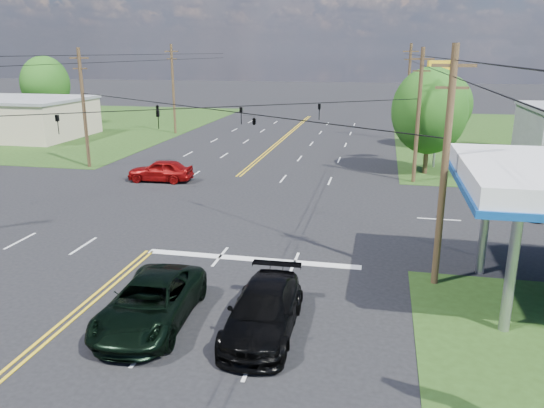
% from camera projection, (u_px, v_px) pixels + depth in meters
% --- Properties ---
extents(ground, '(280.00, 280.00, 0.00)m').
position_uv_depth(ground, '(204.00, 206.00, 32.83)').
color(ground, black).
rests_on(ground, ground).
extents(grass_nw, '(46.00, 48.00, 0.03)m').
position_uv_depth(grass_nw, '(30.00, 124.00, 69.77)').
color(grass_nw, '#223A12').
rests_on(grass_nw, ground).
extents(stop_bar, '(10.00, 0.50, 0.02)m').
position_uv_depth(stop_bar, '(251.00, 259.00, 24.33)').
color(stop_bar, silver).
rests_on(stop_bar, ground).
extents(retail_nw, '(16.00, 11.00, 4.00)m').
position_uv_depth(retail_nw, '(10.00, 119.00, 58.83)').
color(retail_nw, beige).
rests_on(retail_nw, ground).
extents(pole_se, '(1.60, 0.28, 9.50)m').
position_uv_depth(pole_se, '(445.00, 167.00, 20.47)').
color(pole_se, '#493A1E').
rests_on(pole_se, ground).
extents(pole_nw, '(1.60, 0.28, 9.50)m').
position_uv_depth(pole_nw, '(84.00, 107.00, 42.47)').
color(pole_nw, '#493A1E').
rests_on(pole_nw, ground).
extents(pole_ne, '(1.60, 0.28, 9.50)m').
position_uv_depth(pole_ne, '(418.00, 114.00, 37.40)').
color(pole_ne, '#493A1E').
rests_on(pole_ne, ground).
extents(pole_left_far, '(1.60, 0.28, 10.00)m').
position_uv_depth(pole_left_far, '(173.00, 88.00, 60.28)').
color(pole_left_far, '#493A1E').
rests_on(pole_left_far, ground).
extents(pole_right_far, '(1.60, 0.28, 10.00)m').
position_uv_depth(pole_right_far, '(408.00, 92.00, 55.21)').
color(pole_right_far, '#493A1E').
rests_on(pole_right_far, ground).
extents(span_wire_signals, '(26.00, 18.00, 1.13)m').
position_uv_depth(span_wire_signals, '(200.00, 108.00, 31.17)').
color(span_wire_signals, black).
rests_on(span_wire_signals, ground).
extents(power_lines, '(26.04, 100.00, 0.64)m').
position_uv_depth(power_lines, '(186.00, 63.00, 28.57)').
color(power_lines, black).
rests_on(power_lines, ground).
extents(tree_right_a, '(5.70, 5.70, 8.18)m').
position_uv_depth(tree_right_a, '(430.00, 111.00, 40.04)').
color(tree_right_a, '#493A1E').
rests_on(tree_right_a, ground).
extents(tree_right_b, '(4.94, 4.94, 7.09)m').
position_uv_depth(tree_right_b, '(446.00, 105.00, 51.02)').
color(tree_right_b, '#493A1E').
rests_on(tree_right_b, ground).
extents(tree_far_l, '(6.08, 6.08, 8.72)m').
position_uv_depth(tree_far_l, '(45.00, 84.00, 67.74)').
color(tree_far_l, '#493A1E').
rests_on(tree_far_l, ground).
extents(pickup_dkgreen, '(2.99, 5.94, 1.61)m').
position_uv_depth(pickup_dkgreen, '(151.00, 303.00, 18.39)').
color(pickup_dkgreen, black).
rests_on(pickup_dkgreen, ground).
extents(suv_black, '(2.31, 5.48, 1.58)m').
position_uv_depth(suv_black, '(264.00, 311.00, 17.83)').
color(suv_black, black).
rests_on(suv_black, ground).
extents(sedan_red, '(4.81, 2.16, 1.60)m').
position_uv_depth(sedan_red, '(160.00, 170.00, 38.80)').
color(sedan_red, maroon).
rests_on(sedan_red, ground).
extents(polesign_ne, '(2.27, 1.12, 8.54)m').
position_uv_depth(polesign_ne, '(440.00, 84.00, 41.79)').
color(polesign_ne, '#A5A5AA').
rests_on(polesign_ne, ground).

